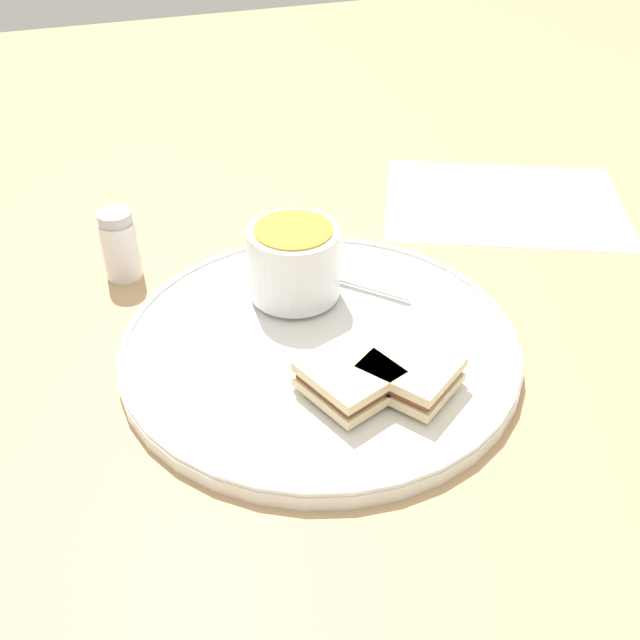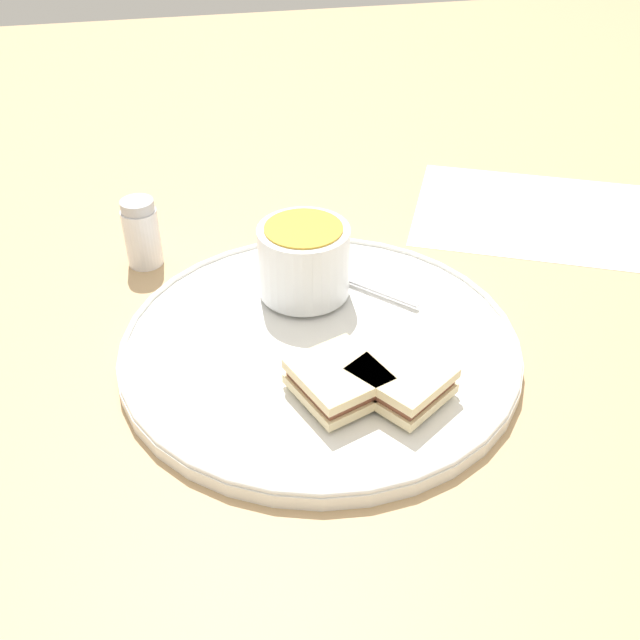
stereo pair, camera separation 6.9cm
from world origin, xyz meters
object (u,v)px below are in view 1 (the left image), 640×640
(soup_bowl, at_px, (290,262))
(sandwich_half_near, at_px, (347,379))
(sandwich_half_far, at_px, (411,373))
(spoon, at_px, (327,274))
(salt_shaker, at_px, (120,245))

(soup_bowl, relative_size, sandwich_half_near, 0.98)
(soup_bowl, xyz_separation_m, sandwich_half_near, (0.16, 0.00, -0.02))
(sandwich_half_near, bearing_deg, soup_bowl, -179.03)
(soup_bowl, distance_m, sandwich_half_near, 0.16)
(soup_bowl, relative_size, sandwich_half_far, 0.92)
(spoon, xyz_separation_m, sandwich_half_near, (0.17, -0.04, 0.01))
(sandwich_half_near, relative_size, salt_shaker, 1.20)
(sandwich_half_far, height_order, salt_shaker, salt_shaker)
(salt_shaker, bearing_deg, spoon, 63.50)
(sandwich_half_far, xyz_separation_m, salt_shaker, (-0.28, -0.21, 0.01))
(spoon, xyz_separation_m, salt_shaker, (-0.10, -0.20, 0.02))
(soup_bowl, height_order, salt_shaker, soup_bowl)
(sandwich_half_far, distance_m, salt_shaker, 0.35)
(spoon, bearing_deg, sandwich_half_far, 139.98)
(soup_bowl, xyz_separation_m, spoon, (-0.02, 0.04, -0.03))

